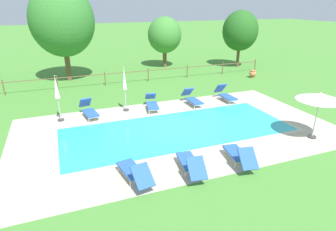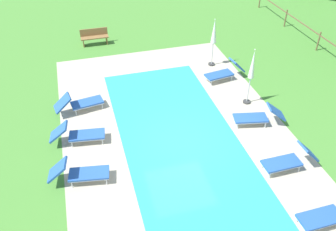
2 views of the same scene
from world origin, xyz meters
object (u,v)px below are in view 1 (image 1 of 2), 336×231
object	(u,v)px
terracotta_urn_near_fence	(253,74)
tree_east_mid	(165,35)
tree_far_west	(62,21)
sun_lounger_south_near_corner	(226,94)
patio_umbrella_open_foreground	(320,97)
tree_west_mid	(240,31)
patio_umbrella_closed_row_west	(125,82)
sun_lounger_south_mid	(192,98)
sun_lounger_north_mid	(89,110)
sun_lounger_north_near_steps	(152,103)
sun_lounger_north_far	(190,163)
sun_lounger_south_end	(239,155)
sun_lounger_north_end	(134,171)
patio_umbrella_closed_row_mid_west	(57,91)

from	to	relation	value
terracotta_urn_near_fence	tree_east_mid	distance (m)	8.84
tree_far_west	sun_lounger_south_near_corner	bearing A→B (deg)	-45.36
tree_far_west	patio_umbrella_open_foreground	bearing A→B (deg)	-57.19
sun_lounger_south_near_corner	tree_east_mid	size ratio (longest dim) A/B	0.41
sun_lounger_south_near_corner	tree_west_mid	bearing A→B (deg)	52.30
patio_umbrella_open_foreground	patio_umbrella_closed_row_west	world-z (taller)	patio_umbrella_closed_row_west
terracotta_urn_near_fence	tree_east_mid	size ratio (longest dim) A/B	0.13
patio_umbrella_closed_row_west	terracotta_urn_near_fence	world-z (taller)	patio_umbrella_closed_row_west
terracotta_urn_near_fence	tree_west_mid	xyz separation A→B (m)	(1.32, 4.19, 2.99)
sun_lounger_south_mid	tree_west_mid	bearing A→B (deg)	43.59
sun_lounger_north_mid	sun_lounger_south_mid	size ratio (longest dim) A/B	1.02
sun_lounger_north_near_steps	terracotta_urn_near_fence	size ratio (longest dim) A/B	3.41
sun_lounger_north_far	sun_lounger_south_end	world-z (taller)	sun_lounger_south_end
sun_lounger_north_far	tree_west_mid	world-z (taller)	tree_west_mid
sun_lounger_north_near_steps	sun_lounger_south_mid	world-z (taller)	sun_lounger_south_mid
patio_umbrella_open_foreground	sun_lounger_north_end	bearing A→B (deg)	-177.38
sun_lounger_north_end	sun_lounger_south_near_corner	size ratio (longest dim) A/B	1.09
sun_lounger_south_near_corner	patio_umbrella_closed_row_mid_west	size ratio (longest dim) A/B	0.78
sun_lounger_north_far	tree_west_mid	size ratio (longest dim) A/B	0.40
sun_lounger_north_far	tree_far_west	distance (m)	16.44
sun_lounger_south_near_corner	patio_umbrella_closed_row_mid_west	distance (m)	9.86
sun_lounger_north_near_steps	sun_lounger_south_end	size ratio (longest dim) A/B	1.03
patio_umbrella_closed_row_west	patio_umbrella_closed_row_mid_west	bearing A→B (deg)	-175.97
patio_umbrella_open_foreground	tree_far_west	bearing A→B (deg)	122.81
sun_lounger_north_near_steps	tree_far_west	xyz separation A→B (m)	(-4.03, 8.74, 4.12)
sun_lounger_north_near_steps	sun_lounger_south_mid	bearing A→B (deg)	-2.65
patio_umbrella_open_foreground	tree_far_west	xyz separation A→B (m)	(-9.67, 14.99, 2.55)
sun_lounger_south_near_corner	sun_lounger_south_mid	world-z (taller)	sun_lounger_south_near_corner
patio_umbrella_open_foreground	sun_lounger_north_mid	bearing A→B (deg)	145.41
sun_lounger_north_near_steps	patio_umbrella_closed_row_mid_west	bearing A→B (deg)	179.72
patio_umbrella_open_foreground	tree_west_mid	bearing A→B (deg)	68.52
sun_lounger_north_near_steps	patio_umbrella_closed_row_west	bearing A→B (deg)	169.46
sun_lounger_south_mid	patio_umbrella_open_foreground	size ratio (longest dim) A/B	0.89
sun_lounger_north_mid	sun_lounger_north_end	world-z (taller)	sun_lounger_north_mid
sun_lounger_south_near_corner	terracotta_urn_near_fence	bearing A→B (deg)	39.42
sun_lounger_north_near_steps	sun_lounger_north_end	distance (m)	7.21
sun_lounger_south_mid	tree_west_mid	distance (m)	12.58
sun_lounger_south_near_corner	patio_umbrella_closed_row_west	bearing A→B (deg)	175.78
sun_lounger_north_end	patio_umbrella_closed_row_west	world-z (taller)	patio_umbrella_closed_row_west
tree_far_west	sun_lounger_north_near_steps	bearing A→B (deg)	-65.23
sun_lounger_south_near_corner	patio_umbrella_open_foreground	bearing A→B (deg)	-82.07
sun_lounger_south_end	tree_east_mid	size ratio (longest dim) A/B	0.44
sun_lounger_north_mid	sun_lounger_north_far	distance (m)	7.44
sun_lounger_south_mid	tree_east_mid	xyz separation A→B (m)	(2.32, 10.90, 2.55)
sun_lounger_north_end	tree_east_mid	xyz separation A→B (m)	(7.65, 17.41, 2.56)
tree_east_mid	sun_lounger_north_mid	bearing A→B (deg)	-127.98
patio_umbrella_open_foreground	tree_west_mid	distance (m)	15.71
tree_east_mid	tree_west_mid	bearing A→B (deg)	-20.66
sun_lounger_north_end	tree_far_west	world-z (taller)	tree_far_west
patio_umbrella_closed_row_west	tree_far_west	bearing A→B (deg)	106.86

